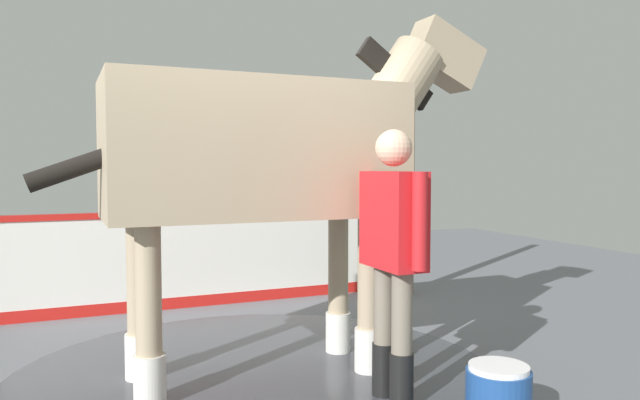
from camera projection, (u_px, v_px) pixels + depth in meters
ground_plane at (205, 383)px, 4.15m from camera, size 16.00×16.00×0.02m
wet_patch at (256, 374)px, 4.28m from camera, size 3.51×3.51×0.00m
barrier_wall at (191, 262)px, 6.34m from camera, size 4.04×0.23×1.03m
roof_post_near at (408, 172)px, 6.98m from camera, size 0.16×0.16×2.86m
horse at (270, 156)px, 4.24m from camera, size 3.37×1.00×2.65m
handler at (393, 245)px, 3.75m from camera, size 0.24×0.69×1.72m
wash_bucket at (498, 397)px, 3.40m from camera, size 0.37×0.37×0.36m
bottle_shampoo at (477, 388)px, 3.72m from camera, size 0.07×0.07×0.24m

